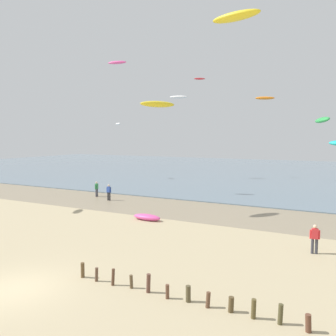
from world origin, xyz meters
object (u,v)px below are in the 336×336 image
object	(u,v)px
person_mid_beach	(315,238)
kite_aloft_6	(179,97)
kite_aloft_1	(265,98)
kite_aloft_2	(236,16)
kite_aloft_8	(118,124)
kite_aloft_10	(200,79)
person_right_flank	(109,192)
kite_aloft_0	(322,120)
grounded_kite	(147,217)
kite_aloft_3	(158,104)
person_left_flank	(97,189)
kite_aloft_9	(117,62)

from	to	relation	value
person_mid_beach	kite_aloft_6	bearing A→B (deg)	127.88
kite_aloft_1	kite_aloft_2	xyz separation A→B (m)	(4.89, -32.41, 1.42)
kite_aloft_8	kite_aloft_10	world-z (taller)	kite_aloft_10
person_right_flank	kite_aloft_10	world-z (taller)	kite_aloft_10
kite_aloft_0	kite_aloft_8	world-z (taller)	kite_aloft_8
person_right_flank	grounded_kite	bearing A→B (deg)	-34.95
person_mid_beach	kite_aloft_8	size ratio (longest dim) A/B	0.92
kite_aloft_1	kite_aloft_3	distance (m)	27.64
person_left_flank	kite_aloft_10	bearing A→B (deg)	81.62
person_right_flank	kite_aloft_0	world-z (taller)	kite_aloft_0
kite_aloft_8	person_mid_beach	bearing A→B (deg)	177.98
kite_aloft_9	kite_aloft_3	bearing A→B (deg)	-50.10
grounded_kite	kite_aloft_3	size ratio (longest dim) A/B	0.77
kite_aloft_0	kite_aloft_1	size ratio (longest dim) A/B	1.06
kite_aloft_3	kite_aloft_6	size ratio (longest dim) A/B	1.14
person_right_flank	kite_aloft_6	size ratio (longest dim) A/B	0.61
kite_aloft_6	kite_aloft_0	bearing A→B (deg)	-51.58
grounded_kite	kite_aloft_2	world-z (taller)	kite_aloft_2
person_right_flank	grounded_kite	xyz separation A→B (m)	(8.05, -5.62, -0.67)
person_mid_beach	kite_aloft_6	xyz separation A→B (m)	(-22.65, 29.12, 12.18)
person_left_flank	kite_aloft_6	world-z (taller)	kite_aloft_6
person_left_flank	kite_aloft_10	size ratio (longest dim) A/B	0.95
person_left_flank	kite_aloft_3	world-z (taller)	kite_aloft_3
grounded_kite	kite_aloft_6	bearing A→B (deg)	112.69
kite_aloft_1	kite_aloft_10	size ratio (longest dim) A/B	1.61
grounded_kite	kite_aloft_6	distance (m)	31.19
kite_aloft_1	kite_aloft_2	world-z (taller)	kite_aloft_2
person_mid_beach	kite_aloft_2	xyz separation A→B (m)	(-4.86, -0.11, 13.07)
grounded_kite	kite_aloft_8	xyz separation A→B (m)	(-18.25, 21.76, 8.58)
kite_aloft_3	kite_aloft_9	bearing A→B (deg)	-91.64
grounded_kite	kite_aloft_10	distance (m)	34.12
kite_aloft_8	kite_aloft_10	bearing A→B (deg)	-109.23
person_mid_beach	kite_aloft_1	size ratio (longest dim) A/B	0.59
person_left_flank	kite_aloft_1	distance (m)	29.12
person_left_flank	kite_aloft_6	size ratio (longest dim) A/B	0.61
kite_aloft_6	kite_aloft_8	bearing A→B (deg)	-170.39
grounded_kite	person_right_flank	bearing A→B (deg)	147.33
kite_aloft_8	kite_aloft_9	xyz separation A→B (m)	(8.63, -12.11, 6.43)
person_left_flank	kite_aloft_1	bearing A→B (deg)	59.13
kite_aloft_1	kite_aloft_8	bearing A→B (deg)	-2.69
kite_aloft_0	kite_aloft_8	distance (m)	31.31
kite_aloft_2	kite_aloft_1	bearing A→B (deg)	-70.28
person_right_flank	kite_aloft_0	distance (m)	22.79
person_right_flank	kite_aloft_2	bearing A→B (deg)	-27.30
kite_aloft_8	person_right_flank	bearing A→B (deg)	158.33
person_left_flank	kite_aloft_10	distance (m)	27.26
kite_aloft_8	kite_aloft_9	size ratio (longest dim) A/B	0.82
person_mid_beach	kite_aloft_9	size ratio (longest dim) A/B	0.76
person_left_flank	kite_aloft_2	size ratio (longest dim) A/B	0.54
grounded_kite	kite_aloft_8	world-z (taller)	kite_aloft_8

